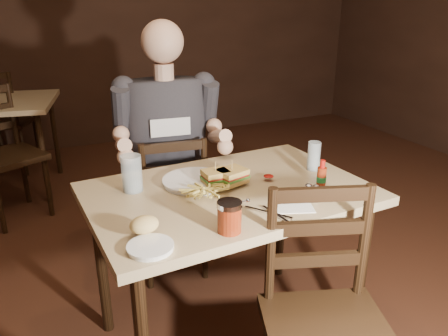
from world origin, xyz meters
name	(u,v)px	position (x,y,z in m)	size (l,w,h in m)	color
room_shell	(306,36)	(0.00, 0.00, 1.40)	(7.00, 7.00, 7.00)	black
main_table	(229,207)	(-0.22, 0.17, 0.69)	(1.20, 0.84, 0.77)	tan
bg_table	(2,112)	(-1.12, 2.50, 0.68)	(0.95, 0.95, 0.77)	tan
chair_far	(170,203)	(-0.28, 0.83, 0.43)	(0.39, 0.43, 0.85)	black
chair_near	(329,333)	(-0.13, -0.43, 0.46)	(0.43, 0.47, 0.92)	black
bg_chair_far	(7,120)	(-1.12, 3.05, 0.48)	(0.44, 0.48, 0.95)	black
bg_chair_near	(7,157)	(-1.12, 1.95, 0.47)	(0.44, 0.48, 0.95)	black
diner	(168,119)	(-0.29, 0.77, 0.94)	(0.57, 0.45, 0.99)	#2B282D
dinner_plate	(196,182)	(-0.33, 0.29, 0.78)	(0.28, 0.28, 0.02)	white
sandwich_left	(232,171)	(-0.20, 0.20, 0.84)	(0.12, 0.10, 0.10)	tan
sandwich_right	(216,173)	(-0.26, 0.22, 0.83)	(0.11, 0.09, 0.09)	tan
fries_pile	(209,189)	(-0.33, 0.13, 0.80)	(0.24, 0.17, 0.04)	#D2BD5C
ketchup_dollop	(269,176)	(-0.02, 0.18, 0.79)	(0.04, 0.04, 0.01)	maroon
glass_left	(132,173)	(-0.59, 0.33, 0.85)	(0.08, 0.08, 0.16)	silver
glass_right	(314,156)	(0.24, 0.21, 0.84)	(0.06, 0.06, 0.14)	silver
hot_sauce	(322,174)	(0.14, 0.01, 0.83)	(0.04, 0.04, 0.13)	maroon
salt_shaker	(316,192)	(0.06, -0.06, 0.80)	(0.03, 0.03, 0.05)	white
pepper_shaker	(308,191)	(0.03, -0.04, 0.80)	(0.03, 0.03, 0.06)	#38332D
syrup_dispenser	(229,217)	(-0.38, -0.15, 0.83)	(0.09, 0.09, 0.11)	maroon
napkin	(293,205)	(-0.06, -0.08, 0.77)	(0.15, 0.14, 0.00)	white
knife	(268,212)	(-0.19, -0.10, 0.78)	(0.01, 0.19, 0.00)	silver
fork	(276,214)	(-0.17, -0.12, 0.78)	(0.01, 0.16, 0.01)	silver
side_plate	(150,248)	(-0.66, -0.15, 0.78)	(0.15, 0.15, 0.01)	white
bread_roll	(144,225)	(-0.65, -0.06, 0.81)	(0.10, 0.08, 0.06)	#E0BB6F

